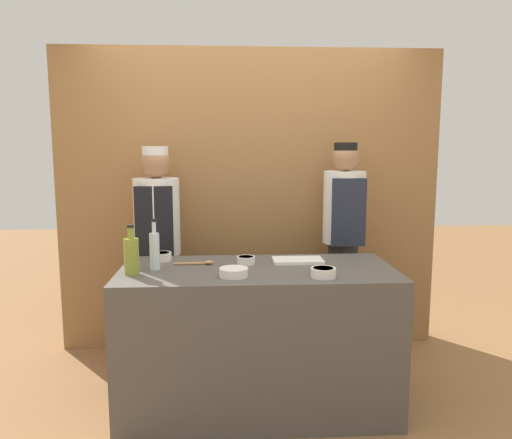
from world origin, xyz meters
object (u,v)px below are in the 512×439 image
object	(u,v)px
sauce_bowl_orange	(162,256)
wooden_spoon	(199,263)
chef_right	(343,242)
sauce_bowl_red	(246,260)
sauce_bowl_purple	(234,272)
sauce_bowl_brown	(323,272)
cutting_board	(298,260)
chef_left	(158,246)
bottle_clear	(155,250)
bottle_oil	(131,255)

from	to	relation	value
sauce_bowl_orange	wooden_spoon	bearing A→B (deg)	-27.53
chef_right	sauce_bowl_red	bearing A→B (deg)	-141.60
sauce_bowl_purple	sauce_bowl_red	bearing A→B (deg)	74.78
sauce_bowl_brown	cutting_board	size ratio (longest dim) A/B	0.45
chef_left	chef_right	world-z (taller)	chef_right
sauce_bowl_brown	wooden_spoon	xyz separation A→B (m)	(-0.72, 0.35, -0.02)
sauce_bowl_purple	chef_left	bearing A→B (deg)	121.27
sauce_bowl_brown	chef_right	xyz separation A→B (m)	(0.34, 0.96, -0.01)
sauce_bowl_purple	wooden_spoon	bearing A→B (deg)	125.22
sauce_bowl_brown	bottle_clear	world-z (taller)	bottle_clear
chef_left	cutting_board	bearing A→B (deg)	-30.40
chef_left	chef_right	size ratio (longest dim) A/B	0.98
bottle_oil	sauce_bowl_purple	bearing A→B (deg)	-8.04
sauce_bowl_purple	chef_left	distance (m)	1.07
sauce_bowl_brown	chef_left	world-z (taller)	chef_left
chef_left	sauce_bowl_red	bearing A→B (deg)	-43.76
sauce_bowl_red	chef_right	size ratio (longest dim) A/B	0.07
sauce_bowl_purple	sauce_bowl_red	size ratio (longest dim) A/B	1.44
sauce_bowl_red	chef_left	bearing A→B (deg)	136.24
chef_right	wooden_spoon	bearing A→B (deg)	-150.12
cutting_board	chef_left	world-z (taller)	chef_left
sauce_bowl_orange	sauce_bowl_red	bearing A→B (deg)	-13.24
wooden_spoon	chef_left	bearing A→B (deg)	119.20
sauce_bowl_orange	bottle_oil	xyz separation A→B (m)	(-0.13, -0.35, 0.09)
sauce_bowl_red	chef_left	xyz separation A→B (m)	(-0.64, 0.61, -0.03)
bottle_oil	bottle_clear	world-z (taller)	bottle_clear
bottle_clear	sauce_bowl_purple	bearing A→B (deg)	-22.41
sauce_bowl_purple	cutting_board	xyz separation A→B (m)	(0.42, 0.34, -0.02)
wooden_spoon	sauce_bowl_orange	bearing A→B (deg)	152.47
chef_right	bottle_oil	bearing A→B (deg)	-150.11
cutting_board	bottle_oil	world-z (taller)	bottle_oil
sauce_bowl_orange	chef_left	size ratio (longest dim) A/B	0.08
sauce_bowl_red	bottle_oil	world-z (taller)	bottle_oil
sauce_bowl_purple	wooden_spoon	xyz separation A→B (m)	(-0.21, 0.30, -0.02)
sauce_bowl_purple	chef_right	xyz separation A→B (m)	(0.85, 0.91, -0.01)
sauce_bowl_brown	wooden_spoon	world-z (taller)	sauce_bowl_brown
sauce_bowl_purple	bottle_oil	bearing A→B (deg)	171.96
cutting_board	bottle_oil	size ratio (longest dim) A/B	1.09
sauce_bowl_brown	sauce_bowl_red	world-z (taller)	sauce_bowl_brown
sauce_bowl_red	bottle_clear	size ratio (longest dim) A/B	0.37
sauce_bowl_orange	bottle_clear	distance (m)	0.25
sauce_bowl_orange	chef_right	size ratio (longest dim) A/B	0.07
sauce_bowl_red	wooden_spoon	xyz separation A→B (m)	(-0.30, -0.00, -0.02)
wooden_spoon	sauce_bowl_red	bearing A→B (deg)	0.34
cutting_board	bottle_clear	bearing A→B (deg)	-170.71
wooden_spoon	sauce_bowl_purple	bearing A→B (deg)	-54.78
wooden_spoon	chef_left	size ratio (longest dim) A/B	0.15
sauce_bowl_brown	cutting_board	distance (m)	0.40
sauce_bowl_orange	bottle_clear	xyz separation A→B (m)	(-0.01, -0.24, 0.09)
cutting_board	bottle_clear	size ratio (longest dim) A/B	1.03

